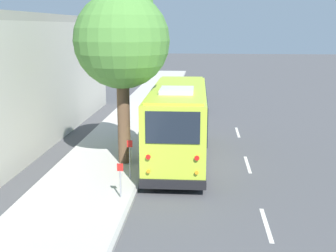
{
  "coord_description": "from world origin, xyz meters",
  "views": [
    {
      "loc": [
        -18.01,
        -0.47,
        6.16
      ],
      "look_at": [
        2.34,
        1.25,
        1.3
      ],
      "focal_mm": 45.0,
      "sensor_mm": 36.0,
      "label": 1
    }
  ],
  "objects_px": {
    "parked_sedan_black": "(186,91)",
    "shuttle_bus": "(178,119)",
    "sign_post_near": "(120,180)",
    "parked_sedan_navy": "(186,103)",
    "sign_post_far": "(130,159)",
    "street_tree": "(122,35)"
  },
  "relations": [
    {
      "from": "parked_sedan_black",
      "to": "shuttle_bus",
      "type": "bearing_deg",
      "value": -178.62
    },
    {
      "from": "shuttle_bus",
      "to": "sign_post_near",
      "type": "xyz_separation_m",
      "value": [
        -5.06,
        1.76,
        -1.14
      ]
    },
    {
      "from": "parked_sedan_navy",
      "to": "sign_post_far",
      "type": "distance_m",
      "value": 14.73
    },
    {
      "from": "street_tree",
      "to": "sign_post_far",
      "type": "distance_m",
      "value": 5.32
    },
    {
      "from": "shuttle_bus",
      "to": "parked_sedan_black",
      "type": "xyz_separation_m",
      "value": [
        17.83,
        0.43,
        -1.36
      ]
    },
    {
      "from": "parked_sedan_navy",
      "to": "sign_post_near",
      "type": "height_order",
      "value": "sign_post_near"
    },
    {
      "from": "parked_sedan_black",
      "to": "street_tree",
      "type": "height_order",
      "value": "street_tree"
    },
    {
      "from": "sign_post_near",
      "to": "sign_post_far",
      "type": "relative_size",
      "value": 0.81
    },
    {
      "from": "parked_sedan_navy",
      "to": "shuttle_bus",
      "type": "bearing_deg",
      "value": -174.24
    },
    {
      "from": "sign_post_near",
      "to": "sign_post_far",
      "type": "xyz_separation_m",
      "value": [
        2.01,
        -0.0,
        0.15
      ]
    },
    {
      "from": "parked_sedan_black",
      "to": "street_tree",
      "type": "distance_m",
      "value": 19.54
    },
    {
      "from": "parked_sedan_navy",
      "to": "street_tree",
      "type": "height_order",
      "value": "street_tree"
    },
    {
      "from": "shuttle_bus",
      "to": "sign_post_far",
      "type": "distance_m",
      "value": 3.66
    },
    {
      "from": "sign_post_far",
      "to": "sign_post_near",
      "type": "bearing_deg",
      "value": 180.0
    },
    {
      "from": "sign_post_near",
      "to": "street_tree",
      "type": "bearing_deg",
      "value": 8.39
    },
    {
      "from": "sign_post_far",
      "to": "parked_sedan_black",
      "type": "bearing_deg",
      "value": -3.64
    },
    {
      "from": "shuttle_bus",
      "to": "sign_post_near",
      "type": "distance_m",
      "value": 5.48
    },
    {
      "from": "street_tree",
      "to": "shuttle_bus",
      "type": "bearing_deg",
      "value": -69.14
    },
    {
      "from": "parked_sedan_navy",
      "to": "sign_post_far",
      "type": "relative_size",
      "value": 2.84
    },
    {
      "from": "parked_sedan_black",
      "to": "sign_post_far",
      "type": "bearing_deg",
      "value": 176.36
    },
    {
      "from": "parked_sedan_black",
      "to": "sign_post_far",
      "type": "xyz_separation_m",
      "value": [
        -20.89,
        1.33,
        0.38
      ]
    },
    {
      "from": "shuttle_bus",
      "to": "sign_post_near",
      "type": "bearing_deg",
      "value": 160.14
    }
  ]
}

